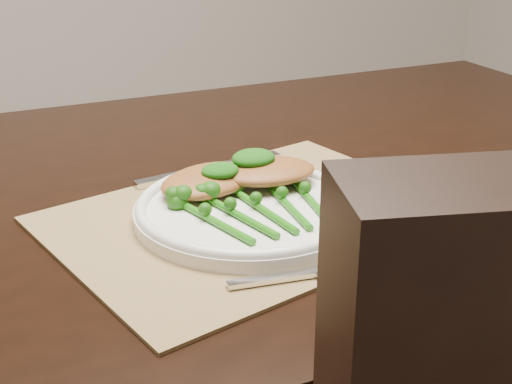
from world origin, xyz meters
name	(u,v)px	position (x,y,z in m)	size (l,w,h in m)	color
placemat	(255,217)	(-0.12, -0.10, 0.75)	(0.47, 0.35, 0.00)	olive
dinner_plate	(249,209)	(-0.13, -0.11, 0.77)	(0.28, 0.28, 0.03)	white
knife	(196,171)	(-0.13, 0.05, 0.76)	(0.23, 0.05, 0.01)	silver
fork	(318,272)	(-0.12, -0.26, 0.76)	(0.17, 0.04, 0.01)	silver
chicken_fillet_left	(208,180)	(-0.15, -0.04, 0.78)	(0.13, 0.09, 0.03)	brown
chicken_fillet_right	(267,171)	(-0.08, -0.06, 0.79)	(0.13, 0.09, 0.03)	brown
pesto_dollop_left	(220,171)	(-0.14, -0.05, 0.80)	(0.05, 0.04, 0.02)	#0D4109
pesto_dollop_right	(253,158)	(-0.09, -0.04, 0.80)	(0.06, 0.05, 0.02)	#0D4109
broccolini_bundle	(265,211)	(-0.12, -0.14, 0.77)	(0.16, 0.18, 0.04)	#1B650D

